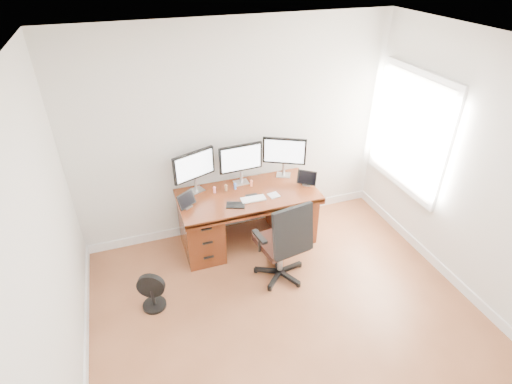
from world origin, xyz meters
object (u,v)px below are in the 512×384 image
object	(u,v)px
office_chair	(283,254)
monitor_center	(241,159)
keyboard	(253,199)
desk	(247,215)
floor_fan	(152,292)

from	to	relation	value
office_chair	monitor_center	size ratio (longest dim) A/B	1.95
monitor_center	keyboard	distance (m)	0.53
desk	office_chair	xyz separation A→B (m)	(0.16, -0.78, -0.05)
office_chair	desk	bearing A→B (deg)	92.68
office_chair	floor_fan	xyz separation A→B (m)	(-1.47, 0.04, -0.14)
desk	monitor_center	world-z (taller)	monitor_center
floor_fan	keyboard	size ratio (longest dim) A/B	1.48
office_chair	monitor_center	world-z (taller)	monitor_center
office_chair	floor_fan	size ratio (longest dim) A/B	2.47
desk	floor_fan	bearing A→B (deg)	-150.53
monitor_center	keyboard	world-z (taller)	monitor_center
monitor_center	keyboard	bearing A→B (deg)	-90.21
monitor_center	keyboard	size ratio (longest dim) A/B	1.88
desk	floor_fan	distance (m)	1.51
desk	monitor_center	xyz separation A→B (m)	(0.00, 0.24, 0.68)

